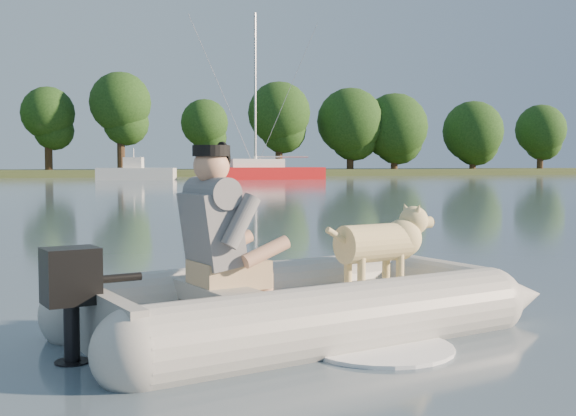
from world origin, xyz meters
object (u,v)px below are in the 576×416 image
object	(u,v)px
man	(215,224)
sailboat	(261,172)
dinghy	(307,246)
dog	(374,250)
motorboat	(137,165)

from	to	relation	value
man	sailboat	xyz separation A→B (m)	(13.68, 46.25, -0.27)
dinghy	man	size ratio (longest dim) A/B	4.39
sailboat	man	bearing A→B (deg)	-107.43
dog	motorboat	size ratio (longest dim) A/B	0.17
dinghy	man	xyz separation A→B (m)	(-0.72, -0.12, 0.19)
dog	motorboat	world-z (taller)	motorboat
dog	dinghy	bearing A→B (deg)	-175.43
dinghy	motorboat	distance (m)	47.30
motorboat	sailboat	bearing A→B (deg)	10.31
dog	sailboat	distance (m)	47.53
dinghy	man	distance (m)	0.76
man	motorboat	xyz separation A→B (m)	(4.73, 47.25, 0.27)
man	sailboat	distance (m)	48.23
dinghy	dog	xyz separation A→B (m)	(0.65, 0.21, -0.08)
dinghy	dog	world-z (taller)	dinghy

